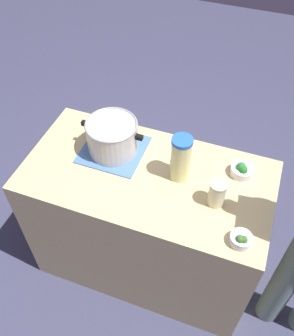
{
  "coord_description": "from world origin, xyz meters",
  "views": [
    {
      "loc": [
        0.43,
        -1.18,
        2.37
      ],
      "look_at": [
        0.0,
        0.0,
        0.95
      ],
      "focal_mm": 40.07,
      "sensor_mm": 36.0,
      "label": 1
    }
  ],
  "objects_px": {
    "mason_jar": "(217,193)",
    "broccoli_bowl_front": "(242,170)",
    "cooking_pot": "(112,136)",
    "broccoli_bowl_center": "(241,240)",
    "lemonade_pitcher": "(181,158)"
  },
  "relations": [
    {
      "from": "cooking_pot",
      "to": "broccoli_bowl_center",
      "type": "distance_m",
      "value": 0.83
    },
    {
      "from": "broccoli_bowl_front",
      "to": "broccoli_bowl_center",
      "type": "distance_m",
      "value": 0.41
    },
    {
      "from": "broccoli_bowl_center",
      "to": "broccoli_bowl_front",
      "type": "bearing_deg",
      "value": 100.2
    },
    {
      "from": "cooking_pot",
      "to": "lemonade_pitcher",
      "type": "bearing_deg",
      "value": -7.62
    },
    {
      "from": "lemonade_pitcher",
      "to": "broccoli_bowl_front",
      "type": "relative_size",
      "value": 2.2
    },
    {
      "from": "lemonade_pitcher",
      "to": "broccoli_bowl_front",
      "type": "xyz_separation_m",
      "value": [
        0.3,
        0.12,
        -0.1
      ]
    },
    {
      "from": "mason_jar",
      "to": "broccoli_bowl_front",
      "type": "relative_size",
      "value": 1.21
    },
    {
      "from": "mason_jar",
      "to": "broccoli_bowl_front",
      "type": "height_order",
      "value": "mason_jar"
    },
    {
      "from": "mason_jar",
      "to": "broccoli_bowl_front",
      "type": "distance_m",
      "value": 0.24
    },
    {
      "from": "broccoli_bowl_front",
      "to": "cooking_pot",
      "type": "bearing_deg",
      "value": -174.17
    },
    {
      "from": "cooking_pot",
      "to": "mason_jar",
      "type": "distance_m",
      "value": 0.62
    },
    {
      "from": "mason_jar",
      "to": "broccoli_bowl_front",
      "type": "bearing_deg",
      "value": 69.93
    },
    {
      "from": "cooking_pot",
      "to": "broccoli_bowl_center",
      "type": "bearing_deg",
      "value": -23.81
    },
    {
      "from": "mason_jar",
      "to": "broccoli_bowl_center",
      "type": "distance_m",
      "value": 0.24
    },
    {
      "from": "cooking_pot",
      "to": "broccoli_bowl_center",
      "type": "xyz_separation_m",
      "value": [
        0.76,
        -0.33,
        -0.08
      ]
    }
  ]
}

